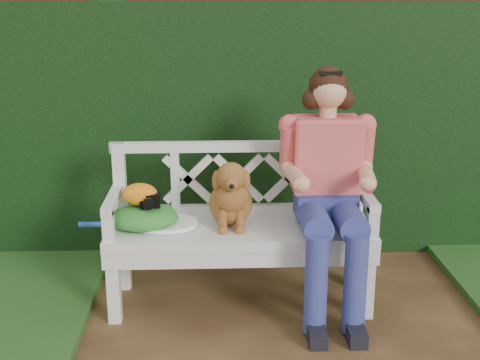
{
  "coord_description": "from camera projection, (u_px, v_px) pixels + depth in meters",
  "views": [
    {
      "loc": [
        -0.38,
        -2.53,
        1.77
      ],
      "look_at": [
        -0.24,
        0.89,
        0.75
      ],
      "focal_mm": 48.0,
      "sensor_mm": 36.0,
      "label": 1
    }
  ],
  "objects": [
    {
      "name": "brick_wall",
      "position": [
        270.0,
        90.0,
        4.45
      ],
      "size": [
        10.0,
        0.3,
        2.2
      ],
      "primitive_type": "cube",
      "color": "brown",
      "rests_on": "ground"
    },
    {
      "name": "ivy_hedge",
      "position": [
        272.0,
        132.0,
        4.31
      ],
      "size": [
        10.0,
        0.18,
        1.7
      ],
      "primitive_type": "cube",
      "color": "#173A15",
      "rests_on": "ground"
    },
    {
      "name": "garden_bench",
      "position": [
        240.0,
        264.0,
        3.72
      ],
      "size": [
        1.64,
        0.78,
        0.48
      ],
      "primitive_type": null,
      "rotation": [
        0.0,
        0.0,
        0.12
      ],
      "color": "white",
      "rests_on": "ground"
    },
    {
      "name": "seated_woman",
      "position": [
        326.0,
        194.0,
        3.6
      ],
      "size": [
        0.8,
        0.91,
        1.33
      ],
      "primitive_type": null,
      "rotation": [
        0.0,
        0.0,
        0.38
      ],
      "color": "#CB3842",
      "rests_on": "ground"
    },
    {
      "name": "dog",
      "position": [
        231.0,
        192.0,
        3.6
      ],
      "size": [
        0.29,
        0.38,
        0.4
      ],
      "primitive_type": null,
      "rotation": [
        0.0,
        0.0,
        -0.08
      ],
      "color": "#9F6241",
      "rests_on": "garden_bench"
    },
    {
      "name": "tennis_racket",
      "position": [
        160.0,
        224.0,
        3.63
      ],
      "size": [
        0.76,
        0.55,
        0.03
      ],
      "primitive_type": null,
      "rotation": [
        0.0,
        0.0,
        -0.4
      ],
      "color": "white",
      "rests_on": "garden_bench"
    },
    {
      "name": "green_bag",
      "position": [
        144.0,
        217.0,
        3.59
      ],
      "size": [
        0.47,
        0.43,
        0.13
      ],
      "primitive_type": null,
      "rotation": [
        0.0,
        0.0,
        -0.39
      ],
      "color": "#206819",
      "rests_on": "garden_bench"
    },
    {
      "name": "camera_item",
      "position": [
        150.0,
        200.0,
        3.56
      ],
      "size": [
        0.12,
        0.1,
        0.07
      ],
      "primitive_type": "cube",
      "rotation": [
        0.0,
        0.0,
        0.11
      ],
      "color": "black",
      "rests_on": "green_bag"
    },
    {
      "name": "baseball_glove",
      "position": [
        140.0,
        194.0,
        3.57
      ],
      "size": [
        0.21,
        0.17,
        0.13
      ],
      "primitive_type": "ellipsoid",
      "rotation": [
        0.0,
        0.0,
        0.11
      ],
      "color": "orange",
      "rests_on": "green_bag"
    }
  ]
}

